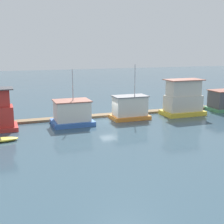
{
  "coord_description": "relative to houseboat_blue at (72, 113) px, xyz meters",
  "views": [
    {
      "loc": [
        -14.04,
        -39.54,
        10.0
      ],
      "look_at": [
        0.0,
        -1.0,
        1.4
      ],
      "focal_mm": 50.0,
      "sensor_mm": 36.0,
      "label": 1
    }
  ],
  "objects": [
    {
      "name": "dinghy_yellow",
      "position": [
        -8.97,
        -4.83,
        -1.3
      ],
      "size": [
        3.76,
        1.47,
        0.42
      ],
      "color": "yellow",
      "rests_on": "ground_plane"
    },
    {
      "name": "dock_walkway",
      "position": [
        5.34,
        3.27,
        -1.36
      ],
      "size": [
        59.6,
        1.57,
        0.3
      ],
      "primitive_type": "cube",
      "color": "#846B4C",
      "rests_on": "ground_plane"
    },
    {
      "name": "houseboat_yellow",
      "position": [
        16.89,
        0.22,
        0.85
      ],
      "size": [
        6.14,
        3.63,
        5.32
      ],
      "color": "gold",
      "rests_on": "ground_plane"
    },
    {
      "name": "mooring_post_near_right",
      "position": [
        9.83,
        2.24,
        -0.51
      ],
      "size": [
        0.28,
        0.28,
        2.01
      ],
      "primitive_type": "cylinder",
      "color": "#846B4C",
      "rests_on": "ground_plane"
    },
    {
      "name": "ground_plane",
      "position": [
        5.34,
        0.43,
        -1.51
      ],
      "size": [
        200.0,
        200.0,
        0.0
      ],
      "primitive_type": "plane",
      "color": "#385160"
    },
    {
      "name": "houseboat_blue",
      "position": [
        0.0,
        0.0,
        0.0
      ],
      "size": [
        5.26,
        4.1,
        7.22
      ],
      "color": "#3866B7",
      "rests_on": "ground_plane"
    },
    {
      "name": "houseboat_orange",
      "position": [
        8.38,
        0.43,
        0.06
      ],
      "size": [
        5.27,
        3.22,
        7.65
      ],
      "color": "orange",
      "rests_on": "ground_plane"
    }
  ]
}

